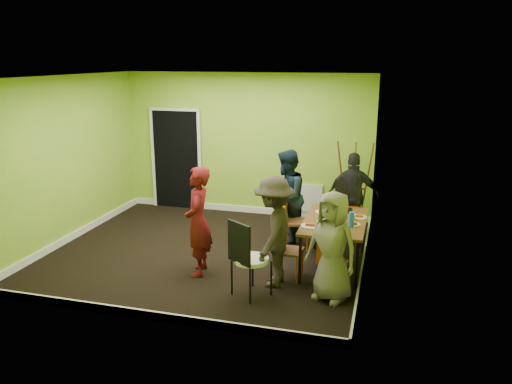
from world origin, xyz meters
TOP-DOWN VIEW (x-y plane):
  - ground at (0.00, 0.00)m, footprint 5.00×5.00m
  - room_walls at (-0.02, 0.04)m, footprint 5.04×4.54m
  - dining_table at (2.05, -0.07)m, footprint 0.90×1.50m
  - chair_left_far at (1.29, 0.55)m, footprint 0.46×0.46m
  - chair_left_near at (1.40, -0.61)m, footprint 0.40×0.39m
  - chair_back_end at (2.11, 1.22)m, footprint 0.47×0.54m
  - chair_front_end at (2.12, -0.90)m, footprint 0.49×0.49m
  - chair_bentwood at (1.06, -1.34)m, footprint 0.57×0.57m
  - easel at (2.17, 1.76)m, footprint 0.66×0.62m
  - plate_near_left at (1.82, 0.27)m, footprint 0.23×0.23m
  - plate_near_right at (1.74, -0.44)m, footprint 0.26×0.26m
  - plate_far_back at (2.04, 0.51)m, footprint 0.22×0.22m
  - plate_far_front at (1.99, -0.61)m, footprint 0.22×0.22m
  - plate_wall_back at (2.37, 0.15)m, footprint 0.25×0.25m
  - plate_wall_front at (2.31, -0.22)m, footprint 0.23×0.23m
  - thermos at (1.99, -0.03)m, footprint 0.07×0.07m
  - blue_bottle at (2.30, -0.32)m, footprint 0.08×0.08m
  - orange_bottle at (1.91, 0.12)m, footprint 0.04×0.04m
  - glass_mid at (1.86, 0.19)m, footprint 0.06×0.06m
  - glass_back at (2.23, 0.31)m, footprint 0.07×0.07m
  - glass_front at (2.23, -0.58)m, footprint 0.07×0.07m
  - cup_a at (1.94, -0.33)m, footprint 0.14×0.14m
  - cup_b at (2.30, 0.01)m, footprint 0.09×0.09m
  - person_standing at (0.17, -0.80)m, footprint 0.50×0.65m
  - person_left_far at (1.13, 0.79)m, footprint 0.61×0.78m
  - person_left_near at (1.31, -0.87)m, footprint 0.60×1.02m
  - person_back_end at (2.20, 1.34)m, footprint 0.92×0.46m
  - person_front_end at (2.13, -1.10)m, footprint 0.84×0.71m

SIDE VIEW (x-z plane):
  - ground at x=0.00m, z-range 0.00..0.00m
  - chair_left_near at x=1.40m, z-range 0.05..0.94m
  - chair_front_end at x=2.12m, z-range 0.06..0.96m
  - chair_left_far at x=1.29m, z-range 0.06..1.04m
  - chair_bentwood at x=1.06m, z-range 0.06..1.12m
  - dining_table at x=2.05m, z-range 0.32..1.07m
  - person_front_end at x=2.13m, z-range 0.00..1.46m
  - chair_back_end at x=2.11m, z-range 0.22..1.27m
  - person_back_end at x=2.20m, z-range 0.00..1.51m
  - plate_near_left at x=1.82m, z-range 0.75..0.76m
  - plate_near_right at x=1.74m, z-range 0.75..0.76m
  - plate_far_back at x=2.04m, z-range 0.75..0.76m
  - plate_far_front at x=1.99m, z-range 0.75..0.76m
  - plate_wall_back at x=2.37m, z-range 0.75..0.76m
  - plate_wall_front at x=2.31m, z-range 0.75..0.76m
  - person_left_near at x=1.31m, z-range 0.00..1.55m
  - orange_bottle at x=1.91m, z-range 0.75..0.83m
  - cup_b at x=2.30m, z-range 0.75..0.84m
  - glass_back at x=2.23m, z-range 0.75..0.84m
  - person_standing at x=0.17m, z-range 0.00..1.60m
  - glass_mid at x=1.86m, z-range 0.75..0.85m
  - person_left_far at x=1.13m, z-range 0.00..1.60m
  - glass_front at x=2.23m, z-range 0.75..0.86m
  - cup_a at x=1.94m, z-range 0.75..0.86m
  - easel at x=2.17m, z-range -0.01..1.64m
  - blue_bottle at x=2.30m, z-range 0.75..0.97m
  - thermos at x=1.99m, z-range 0.75..0.98m
  - room_walls at x=-0.02m, z-range -0.42..2.40m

